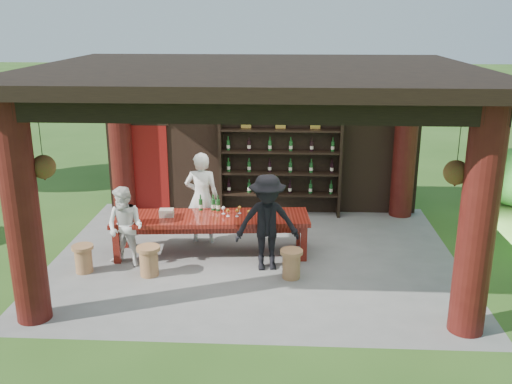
{
  "coord_description": "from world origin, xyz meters",
  "views": [
    {
      "loc": [
        0.54,
        -9.77,
        4.31
      ],
      "look_at": [
        0.0,
        0.4,
        1.15
      ],
      "focal_mm": 40.0,
      "sensor_mm": 36.0,
      "label": 1
    }
  ],
  "objects_px": {
    "wine_shelf": "(280,163)",
    "stool_near_left": "(149,260)",
    "tasting_table": "(211,222)",
    "guest_woman": "(125,227)",
    "host": "(202,198)",
    "napkin_basket": "(167,213)",
    "stool_near_right": "(291,263)",
    "guest_man": "(267,223)",
    "stool_far_left": "(83,258)"
  },
  "relations": [
    {
      "from": "host",
      "to": "guest_woman",
      "type": "xyz_separation_m",
      "value": [
        -1.2,
        -1.2,
        -0.18
      ]
    },
    {
      "from": "wine_shelf",
      "to": "host",
      "type": "height_order",
      "value": "wine_shelf"
    },
    {
      "from": "tasting_table",
      "to": "stool_near_left",
      "type": "distance_m",
      "value": 1.43
    },
    {
      "from": "stool_far_left",
      "to": "napkin_basket",
      "type": "distance_m",
      "value": 1.67
    },
    {
      "from": "stool_near_right",
      "to": "guest_man",
      "type": "xyz_separation_m",
      "value": [
        -0.43,
        0.36,
        0.59
      ]
    },
    {
      "from": "guest_woman",
      "to": "napkin_basket",
      "type": "relative_size",
      "value": 5.59
    },
    {
      "from": "host",
      "to": "guest_woman",
      "type": "relative_size",
      "value": 1.25
    },
    {
      "from": "wine_shelf",
      "to": "stool_near_right",
      "type": "relative_size",
      "value": 5.27
    },
    {
      "from": "host",
      "to": "guest_man",
      "type": "bearing_deg",
      "value": 138.66
    },
    {
      "from": "guest_man",
      "to": "napkin_basket",
      "type": "bearing_deg",
      "value": 155.25
    },
    {
      "from": "wine_shelf",
      "to": "napkin_basket",
      "type": "distance_m",
      "value": 3.17
    },
    {
      "from": "tasting_table",
      "to": "guest_man",
      "type": "distance_m",
      "value": 1.25
    },
    {
      "from": "stool_far_left",
      "to": "guest_woman",
      "type": "bearing_deg",
      "value": 26.44
    },
    {
      "from": "wine_shelf",
      "to": "host",
      "type": "distance_m",
      "value": 2.29
    },
    {
      "from": "stool_near_right",
      "to": "napkin_basket",
      "type": "relative_size",
      "value": 1.96
    },
    {
      "from": "host",
      "to": "napkin_basket",
      "type": "xyz_separation_m",
      "value": [
        -0.56,
        -0.67,
        -0.09
      ]
    },
    {
      "from": "stool_far_left",
      "to": "guest_man",
      "type": "distance_m",
      "value": 3.27
    },
    {
      "from": "stool_near_left",
      "to": "host",
      "type": "distance_m",
      "value": 1.86
    },
    {
      "from": "stool_near_left",
      "to": "tasting_table",
      "type": "bearing_deg",
      "value": 46.13
    },
    {
      "from": "host",
      "to": "guest_woman",
      "type": "height_order",
      "value": "host"
    },
    {
      "from": "wine_shelf",
      "to": "tasting_table",
      "type": "height_order",
      "value": "wine_shelf"
    },
    {
      "from": "host",
      "to": "tasting_table",
      "type": "bearing_deg",
      "value": 113.7
    },
    {
      "from": "tasting_table",
      "to": "stool_near_right",
      "type": "relative_size",
      "value": 7.24
    },
    {
      "from": "stool_near_left",
      "to": "guest_woman",
      "type": "height_order",
      "value": "guest_woman"
    },
    {
      "from": "tasting_table",
      "to": "wine_shelf",
      "type": "bearing_deg",
      "value": 61.63
    },
    {
      "from": "wine_shelf",
      "to": "tasting_table",
      "type": "bearing_deg",
      "value": -118.37
    },
    {
      "from": "napkin_basket",
      "to": "tasting_table",
      "type": "bearing_deg",
      "value": 4.38
    },
    {
      "from": "napkin_basket",
      "to": "stool_near_right",
      "type": "bearing_deg",
      "value": -21.41
    },
    {
      "from": "tasting_table",
      "to": "guest_man",
      "type": "bearing_deg",
      "value": -29.51
    },
    {
      "from": "tasting_table",
      "to": "host",
      "type": "bearing_deg",
      "value": 112.39
    },
    {
      "from": "wine_shelf",
      "to": "napkin_basket",
      "type": "relative_size",
      "value": 10.34
    },
    {
      "from": "tasting_table",
      "to": "host",
      "type": "relative_size",
      "value": 2.04
    },
    {
      "from": "stool_far_left",
      "to": "host",
      "type": "height_order",
      "value": "host"
    },
    {
      "from": "stool_near_right",
      "to": "guest_woman",
      "type": "bearing_deg",
      "value": 172.61
    },
    {
      "from": "stool_near_right",
      "to": "host",
      "type": "height_order",
      "value": "host"
    },
    {
      "from": "guest_woman",
      "to": "guest_man",
      "type": "xyz_separation_m",
      "value": [
        2.52,
        -0.02,
        0.14
      ]
    },
    {
      "from": "tasting_table",
      "to": "stool_near_right",
      "type": "distance_m",
      "value": 1.82
    },
    {
      "from": "wine_shelf",
      "to": "stool_near_left",
      "type": "height_order",
      "value": "wine_shelf"
    },
    {
      "from": "tasting_table",
      "to": "stool_near_left",
      "type": "relative_size",
      "value": 6.96
    },
    {
      "from": "guest_woman",
      "to": "napkin_basket",
      "type": "bearing_deg",
      "value": 57.2
    },
    {
      "from": "tasting_table",
      "to": "stool_near_right",
      "type": "xyz_separation_m",
      "value": [
        1.5,
        -0.97,
        -0.37
      ]
    },
    {
      "from": "stool_near_right",
      "to": "guest_woman",
      "type": "height_order",
      "value": "guest_woman"
    },
    {
      "from": "stool_far_left",
      "to": "guest_woman",
      "type": "distance_m",
      "value": 0.89
    },
    {
      "from": "guest_man",
      "to": "tasting_table",
      "type": "bearing_deg",
      "value": 141.79
    },
    {
      "from": "stool_near_right",
      "to": "stool_far_left",
      "type": "xyz_separation_m",
      "value": [
        -3.63,
        0.04,
        -0.01
      ]
    },
    {
      "from": "tasting_table",
      "to": "guest_woman",
      "type": "relative_size",
      "value": 2.54
    },
    {
      "from": "wine_shelf",
      "to": "stool_near_left",
      "type": "distance_m",
      "value": 4.08
    },
    {
      "from": "guest_woman",
      "to": "napkin_basket",
      "type": "xyz_separation_m",
      "value": [
        0.64,
        0.52,
        0.09
      ]
    },
    {
      "from": "tasting_table",
      "to": "guest_man",
      "type": "height_order",
      "value": "guest_man"
    },
    {
      "from": "wine_shelf",
      "to": "stool_far_left",
      "type": "relative_size",
      "value": 5.42
    }
  ]
}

